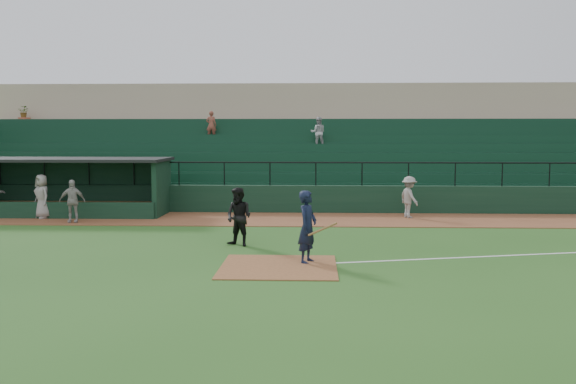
{
  "coord_description": "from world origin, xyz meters",
  "views": [
    {
      "loc": [
        0.89,
        -16.9,
        3.46
      ],
      "look_at": [
        0.0,
        5.0,
        1.4
      ],
      "focal_mm": 38.98,
      "sensor_mm": 36.0,
      "label": 1
    }
  ],
  "objects": [
    {
      "name": "foul_line",
      "position": [
        8.0,
        1.2,
        0.01
      ],
      "size": [
        17.49,
        4.44,
        0.01
      ],
      "primitive_type": "cube",
      "rotation": [
        0.0,
        0.0,
        0.24
      ],
      "color": "white",
      "rests_on": "ground"
    },
    {
      "name": "dugout_player_a",
      "position": [
        -8.42,
        6.7,
        0.86
      ],
      "size": [
        1.03,
        0.56,
        1.66
      ],
      "primitive_type": "imported",
      "rotation": [
        0.0,
        0.0,
        0.17
      ],
      "color": "#A39D98",
      "rests_on": "warning_track"
    },
    {
      "name": "ground",
      "position": [
        0.0,
        0.0,
        0.0
      ],
      "size": [
        90.0,
        90.0,
        0.0
      ],
      "primitive_type": "plane",
      "color": "#25511A",
      "rests_on": "ground"
    },
    {
      "name": "runner",
      "position": [
        4.81,
        8.62,
        0.87
      ],
      "size": [
        1.01,
        1.25,
        1.69
      ],
      "primitive_type": "imported",
      "rotation": [
        0.0,
        0.0,
        1.97
      ],
      "color": "gray",
      "rests_on": "warning_track"
    },
    {
      "name": "dugout",
      "position": [
        -9.75,
        9.56,
        1.33
      ],
      "size": [
        8.9,
        3.2,
        2.42
      ],
      "color": "black",
      "rests_on": "ground"
    },
    {
      "name": "home_plate_dirt",
      "position": [
        0.0,
        -1.0,
        0.01
      ],
      "size": [
        3.0,
        3.0,
        0.03
      ],
      "primitive_type": "cube",
      "color": "brown",
      "rests_on": "ground"
    },
    {
      "name": "warning_track",
      "position": [
        0.0,
        8.0,
        0.01
      ],
      "size": [
        40.0,
        4.0,
        0.03
      ],
      "primitive_type": "cube",
      "color": "brown",
      "rests_on": "ground"
    },
    {
      "name": "umpire",
      "position": [
        -1.39,
        2.05,
        0.9
      ],
      "size": [
        1.1,
        1.03,
        1.8
      ],
      "primitive_type": "imported",
      "rotation": [
        0.0,
        0.0,
        -0.52
      ],
      "color": "black",
      "rests_on": "ground"
    },
    {
      "name": "batter_at_plate",
      "position": [
        0.74,
        -0.42,
        0.97
      ],
      "size": [
        1.15,
        0.83,
        1.95
      ],
      "color": "black",
      "rests_on": "ground"
    },
    {
      "name": "dugout_player_b",
      "position": [
        -10.08,
        7.78,
        0.92
      ],
      "size": [
        1.03,
        0.99,
        1.78
      ],
      "primitive_type": "imported",
      "rotation": [
        0.0,
        0.0,
        -0.68
      ],
      "color": "gray",
      "rests_on": "warning_track"
    },
    {
      "name": "stadium_structure",
      "position": [
        -0.0,
        16.46,
        2.3
      ],
      "size": [
        38.0,
        13.08,
        6.4
      ],
      "color": "black",
      "rests_on": "ground"
    }
  ]
}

